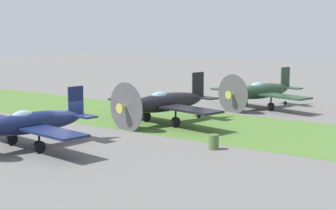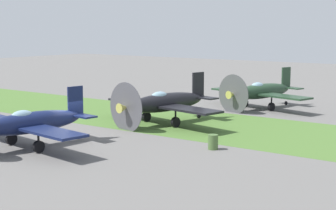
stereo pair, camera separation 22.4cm
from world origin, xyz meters
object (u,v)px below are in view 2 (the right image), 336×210
object	(u,v)px
airplane_lead	(29,123)
airplane_trail	(261,91)
airplane_wingman	(164,103)
fuel_drum	(213,142)

from	to	relation	value
airplane_lead	airplane_trail	bearing A→B (deg)	-92.28
airplane_lead	airplane_wingman	bearing A→B (deg)	-90.62
fuel_drum	airplane_lead	bearing A→B (deg)	34.14
airplane_wingman	fuel_drum	bearing A→B (deg)	156.08
airplane_lead	airplane_trail	xyz separation A→B (m)	(-3.96, -22.60, 0.02)
airplane_wingman	airplane_trail	size ratio (longest dim) A/B	1.05
airplane_trail	fuel_drum	bearing A→B (deg)	121.57
airplane_wingman	airplane_trail	distance (m)	11.48
fuel_drum	airplane_trail	bearing A→B (deg)	-72.42
airplane_lead	airplane_wingman	distance (m)	11.48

